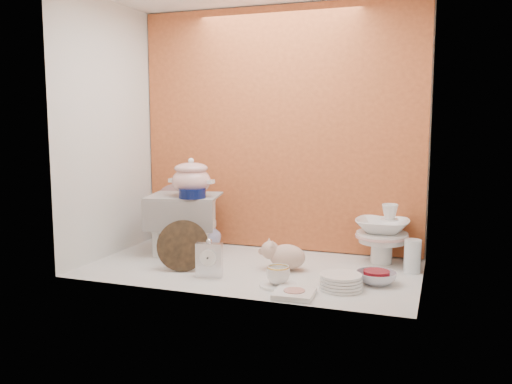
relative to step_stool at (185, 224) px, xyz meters
The scene contains 17 objects.
ground 0.56m from the step_stool, 20.18° to the right, with size 1.80×1.80×0.00m, color silver.
niche_shell 0.90m from the step_stool, ahead, with size 1.86×1.03×1.53m.
step_stool is the anchor object (origin of this frame).
soup_tureen 0.30m from the step_stool, 29.44° to the right, with size 0.27×0.27×0.23m, color white, non-canonical shape.
cobalt_bowl 0.25m from the step_stool, 43.07° to the right, with size 0.16×0.16×0.06m, color #091244.
floral_platter 0.33m from the step_stool, 126.05° to the left, with size 0.39×0.05×0.39m, color silver, non-canonical shape.
blue_white_vase 0.14m from the step_stool, 47.39° to the left, with size 0.21×0.21×0.22m, color white.
lacquer_tray 0.38m from the step_stool, 64.85° to the right, with size 0.28×0.12×0.27m, color black, non-canonical shape.
mantel_clock 0.55m from the step_stool, 49.98° to the right, with size 0.14×0.05×0.20m, color silver.
plush_pig 0.72m from the step_stool, 12.80° to the right, with size 0.25×0.17×0.15m, color tan.
teacup_saucer 0.88m from the step_stool, 31.81° to the right, with size 0.18×0.18×0.01m, color white.
gold_rim_teacup 0.88m from the step_stool, 31.81° to the right, with size 0.11×0.11×0.09m, color white.
lattice_dish 1.04m from the step_stool, 33.98° to the right, with size 0.18×0.18×0.03m, color white.
dinner_plate_stack 1.12m from the step_stool, 20.93° to the right, with size 0.21×0.21×0.07m, color white.
crystal_bowl 1.22m from the step_stool, 11.99° to the right, with size 0.20×0.20×0.06m, color silver.
clear_glass_vase 1.34m from the step_stool, ahead, with size 0.09×0.09×0.18m, color silver.
porcelain_tower 1.17m from the step_stool, ahead, with size 0.30×0.30×0.34m, color white, non-canonical shape.
Camera 1 is at (0.98, -2.71, 0.80)m, focal length 37.71 mm.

